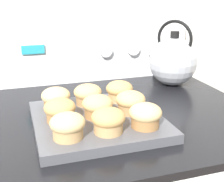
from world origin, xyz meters
TOP-DOWN VIEW (x-y plane):
  - control_panel at (0.00, 0.64)m, footprint 0.76×0.07m
  - muffin_pan at (-0.05, 0.26)m, footprint 0.30×0.30m
  - muffin_r0_c0 at (-0.14, 0.17)m, footprint 0.07×0.07m
  - muffin_r0_c1 at (-0.05, 0.17)m, footprint 0.07×0.07m
  - muffin_r0_c2 at (0.03, 0.17)m, footprint 0.07×0.07m
  - muffin_r1_c0 at (-0.14, 0.26)m, footprint 0.07×0.07m
  - muffin_r1_c1 at (-0.05, 0.26)m, footprint 0.07×0.07m
  - muffin_r1_c2 at (0.03, 0.26)m, footprint 0.07×0.07m
  - muffin_r2_c0 at (-0.14, 0.35)m, footprint 0.07×0.07m
  - muffin_r2_c1 at (-0.06, 0.35)m, footprint 0.07×0.07m
  - muffin_r2_c2 at (0.03, 0.35)m, footprint 0.07×0.07m
  - tea_kettle at (0.27, 0.50)m, footprint 0.17×0.18m

SIDE VIEW (x-z plane):
  - muffin_pan at x=-0.05m, z-range 0.92..0.94m
  - muffin_r0_c0 at x=-0.14m, z-range 0.94..0.99m
  - muffin_r0_c1 at x=-0.05m, z-range 0.94..0.99m
  - muffin_r0_c2 at x=0.03m, z-range 0.94..0.99m
  - muffin_r1_c0 at x=-0.14m, z-range 0.94..0.99m
  - muffin_r1_c1 at x=-0.05m, z-range 0.94..0.99m
  - muffin_r1_c2 at x=0.03m, z-range 0.94..0.99m
  - muffin_r2_c0 at x=-0.14m, z-range 0.94..0.99m
  - muffin_r2_c1 at x=-0.06m, z-range 0.94..0.99m
  - muffin_r2_c2 at x=0.03m, z-range 0.94..0.99m
  - tea_kettle at x=0.27m, z-range 0.89..1.11m
  - control_panel at x=0.00m, z-range 0.92..1.13m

